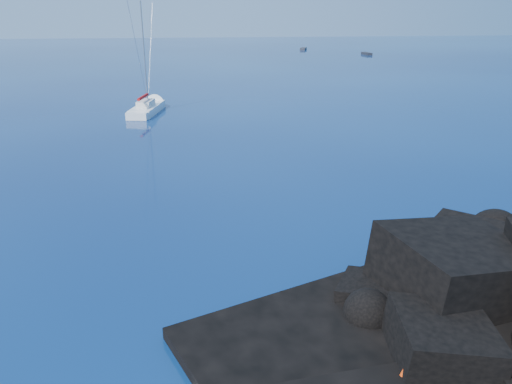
# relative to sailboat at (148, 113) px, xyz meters

# --- Properties ---
(surf_foam) EXTENTS (10.00, 8.00, 0.06)m
(surf_foam) POSITION_rel_sailboat_xyz_m (9.33, -42.08, 0.00)
(surf_foam) COLOR white
(surf_foam) RESTS_ON ground
(sailboat) EXTENTS (4.49, 11.49, 11.79)m
(sailboat) POSITION_rel_sailboat_xyz_m (0.00, 0.00, 0.00)
(sailboat) COLOR white
(sailboat) RESTS_ON ground
(marker_cone) EXTENTS (0.45, 0.45, 0.54)m
(marker_cone) POSITION_rel_sailboat_xyz_m (10.70, -44.99, 0.62)
(marker_cone) COLOR #FF440D
(marker_cone) RESTS_ON beach
(distant_boat_a) EXTENTS (2.83, 4.65, 0.59)m
(distant_boat_a) POSITION_rel_sailboat_xyz_m (37.04, 85.94, 0.00)
(distant_boat_a) COLOR #2B2B31
(distant_boat_a) RESTS_ON ground
(distant_boat_b) EXTENTS (1.59, 4.26, 0.56)m
(distant_boat_b) POSITION_rel_sailboat_xyz_m (49.38, 68.42, 0.00)
(distant_boat_b) COLOR black
(distant_boat_b) RESTS_ON ground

